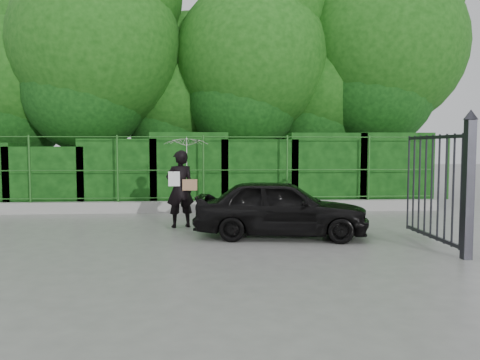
{
  "coord_description": "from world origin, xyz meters",
  "views": [
    {
      "loc": [
        0.52,
        -8.24,
        1.77
      ],
      "look_at": [
        1.18,
        1.3,
        1.1
      ],
      "focal_mm": 35.0,
      "sensor_mm": 36.0,
      "label": 1
    }
  ],
  "objects": [
    {
      "name": "car",
      "position": [
        1.96,
        0.85,
        0.58
      ],
      "size": [
        3.56,
        1.87,
        1.16
      ],
      "primitive_type": "imported",
      "rotation": [
        0.0,
        0.0,
        1.42
      ],
      "color": "black",
      "rests_on": "ground"
    },
    {
      "name": "hedge",
      "position": [
        0.23,
        5.5,
        1.02
      ],
      "size": [
        14.2,
        1.2,
        2.2
      ],
      "color": "black",
      "rests_on": "ground"
    },
    {
      "name": "gate",
      "position": [
        4.6,
        -0.72,
        1.19
      ],
      "size": [
        0.22,
        2.33,
        2.36
      ],
      "color": "#232329",
      "rests_on": "ground"
    },
    {
      "name": "trees",
      "position": [
        1.14,
        7.74,
        4.62
      ],
      "size": [
        17.1,
        6.15,
        8.08
      ],
      "color": "black",
      "rests_on": "ground"
    },
    {
      "name": "ground",
      "position": [
        0.0,
        0.0,
        0.0
      ],
      "size": [
        80.0,
        80.0,
        0.0
      ],
      "primitive_type": "plane",
      "color": "gray"
    },
    {
      "name": "fence",
      "position": [
        0.22,
        4.5,
        1.2
      ],
      "size": [
        14.13,
        0.06,
        1.8
      ],
      "color": "#21571C",
      "rests_on": "kerb"
    },
    {
      "name": "woman",
      "position": [
        0.01,
        2.13,
        1.33
      ],
      "size": [
        1.0,
        1.01,
        2.01
      ],
      "color": "black",
      "rests_on": "ground"
    },
    {
      "name": "kerb",
      "position": [
        0.0,
        4.5,
        0.15
      ],
      "size": [
        14.0,
        0.25,
        0.3
      ],
      "primitive_type": "cube",
      "color": "#9E9E99",
      "rests_on": "ground"
    }
  ]
}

